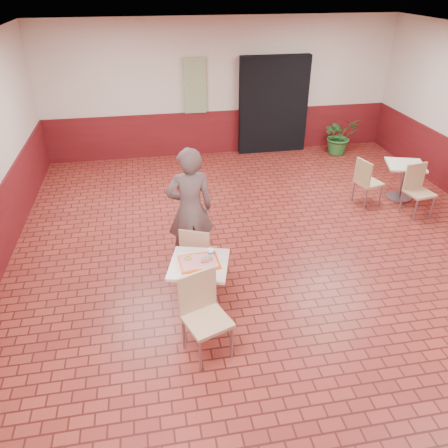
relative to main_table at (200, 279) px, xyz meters
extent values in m
cube|color=maroon|center=(1.27, 0.55, -0.49)|extent=(8.00, 10.00, 0.01)
cube|color=white|center=(1.27, 0.55, 2.51)|extent=(8.00, 10.00, 0.01)
cube|color=beige|center=(1.27, 5.55, 1.01)|extent=(8.00, 0.01, 3.00)
cube|color=#571014|center=(1.27, 5.53, 0.01)|extent=(8.00, 0.04, 1.00)
cube|color=black|center=(2.47, 5.43, 0.61)|extent=(1.60, 0.22, 2.20)
cube|color=gray|center=(0.67, 5.49, 1.11)|extent=(0.50, 0.03, 1.20)
cube|color=beige|center=(0.00, 0.00, 0.22)|extent=(0.69, 0.69, 0.04)
cylinder|color=gray|center=(0.00, 0.00, -0.15)|extent=(0.08, 0.08, 0.69)
cylinder|color=gray|center=(0.00, 0.00, -0.48)|extent=(0.50, 0.50, 0.03)
cube|color=tan|center=(-0.02, -0.74, -0.02)|extent=(0.59, 0.59, 0.04)
cube|color=tan|center=(-0.09, -0.54, 0.25)|extent=(0.44, 0.19, 0.50)
cylinder|color=gray|center=(-0.13, -0.99, -0.27)|extent=(0.03, 0.03, 0.45)
cylinder|color=gray|center=(0.24, -0.85, -0.27)|extent=(0.03, 0.03, 0.45)
cylinder|color=gray|center=(-0.27, -0.62, -0.27)|extent=(0.03, 0.03, 0.45)
cylinder|color=gray|center=(0.10, -0.48, -0.27)|extent=(0.03, 0.03, 0.45)
cube|color=tan|center=(0.08, 0.66, -0.07)|extent=(0.54, 0.54, 0.04)
cube|color=tan|center=(0.01, 0.50, 0.17)|extent=(0.39, 0.19, 0.45)
cylinder|color=gray|center=(0.31, 0.76, -0.29)|extent=(0.03, 0.03, 0.40)
cylinder|color=gray|center=(-0.01, 0.90, -0.29)|extent=(0.03, 0.03, 0.40)
cylinder|color=gray|center=(0.17, 0.43, -0.29)|extent=(0.03, 0.03, 0.40)
cylinder|color=gray|center=(-0.15, 0.57, -0.29)|extent=(0.03, 0.03, 0.40)
imported|color=brown|center=(0.02, 1.05, 0.42)|extent=(0.69, 0.48, 1.82)
cube|color=#E54911|center=(0.00, 0.00, 0.25)|extent=(0.47, 0.37, 0.03)
cube|color=#E18585|center=(0.00, 0.00, 0.27)|extent=(0.42, 0.32, 0.00)
torus|color=gold|center=(-0.12, 0.08, 0.28)|extent=(0.12, 0.12, 0.03)
ellipsoid|color=#DD7840|center=(0.10, -0.02, 0.29)|extent=(0.17, 0.13, 0.04)
cube|color=beige|center=(0.10, -0.02, 0.31)|extent=(0.15, 0.11, 0.01)
ellipsoid|color=#C45C1B|center=(0.04, -0.04, 0.28)|extent=(0.04, 0.03, 0.02)
cylinder|color=white|center=(0.16, 0.09, 0.32)|extent=(0.08, 0.08, 0.10)
cylinder|color=blue|center=(0.16, 0.09, 0.32)|extent=(0.08, 0.08, 0.02)
cube|color=beige|center=(4.20, 2.51, 0.18)|extent=(0.66, 0.66, 0.04)
cylinder|color=gray|center=(4.20, 2.51, -0.16)|extent=(0.07, 0.07, 0.66)
cylinder|color=gray|center=(4.20, 2.51, -0.48)|extent=(0.47, 0.47, 0.03)
cube|color=tan|center=(3.47, 2.42, -0.08)|extent=(0.50, 0.50, 0.04)
cube|color=tan|center=(3.29, 2.37, 0.16)|extent=(0.13, 0.40, 0.44)
cylinder|color=gray|center=(3.68, 2.30, -0.29)|extent=(0.03, 0.03, 0.39)
cylinder|color=gray|center=(3.59, 2.63, -0.29)|extent=(0.03, 0.03, 0.39)
cylinder|color=gray|center=(3.34, 2.21, -0.29)|extent=(0.03, 0.03, 0.39)
cylinder|color=gray|center=(3.25, 2.54, -0.29)|extent=(0.03, 0.03, 0.39)
cube|color=tan|center=(4.12, 1.82, -0.06)|extent=(0.48, 0.48, 0.04)
cube|color=tan|center=(4.09, 2.01, 0.19)|extent=(0.42, 0.10, 0.46)
cylinder|color=gray|center=(3.97, 1.62, -0.29)|extent=(0.03, 0.03, 0.41)
cylinder|color=gray|center=(4.32, 1.68, -0.29)|extent=(0.03, 0.03, 0.41)
cylinder|color=gray|center=(3.91, 1.97, -0.29)|extent=(0.03, 0.03, 0.41)
cylinder|color=gray|center=(4.27, 2.03, -0.29)|extent=(0.03, 0.03, 0.41)
imported|color=#296629|center=(3.98, 4.95, -0.05)|extent=(0.87, 0.78, 0.88)
camera|label=1|loc=(-0.48, -4.30, 3.29)|focal=35.00mm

